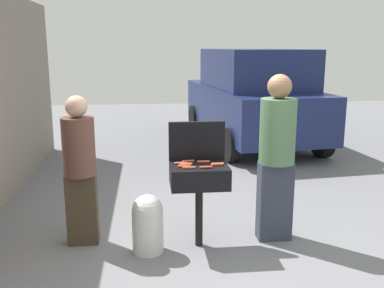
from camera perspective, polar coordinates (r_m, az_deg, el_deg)
ground_plane at (r=4.53m, az=2.60°, el=-14.69°), size 24.00×24.00×0.00m
bbq_grill at (r=4.50m, az=0.94°, el=-4.56°), size 0.60×0.44×0.88m
grill_lid_open at (r=4.63m, az=0.63°, el=0.39°), size 0.60×0.05×0.42m
hot_dog_0 at (r=4.39m, az=-1.06°, el=-2.94°), size 0.13×0.04×0.03m
hot_dog_1 at (r=4.58m, az=-0.52°, el=-2.26°), size 0.13×0.04×0.03m
hot_dog_2 at (r=4.56m, az=1.50°, el=-2.33°), size 0.13×0.03×0.03m
hot_dog_3 at (r=4.49m, az=3.37°, el=-2.62°), size 0.13×0.04×0.03m
hot_dog_4 at (r=4.36m, az=1.85°, el=-3.07°), size 0.13×0.04×0.03m
hot_dog_5 at (r=4.48m, az=-0.78°, el=-2.62°), size 0.13×0.03×0.03m
hot_dog_6 at (r=4.51m, az=-1.52°, el=-2.52°), size 0.13×0.03×0.03m
hot_dog_7 at (r=4.34m, az=-0.41°, el=-3.12°), size 0.13×0.03×0.03m
hot_dog_8 at (r=4.44m, az=-0.89°, el=-2.77°), size 0.13×0.03×0.03m
hot_dog_9 at (r=4.45m, az=3.30°, el=-2.73°), size 0.13×0.03×0.03m
propane_tank at (r=4.53m, az=-5.84°, el=-10.22°), size 0.32×0.32×0.62m
person_left at (r=4.67m, az=-14.53°, el=-2.76°), size 0.34×0.34×1.60m
person_right at (r=4.70m, az=11.07°, el=-1.10°), size 0.38×0.38×1.81m
parked_minivan at (r=9.50m, az=7.93°, el=6.23°), size 2.41×4.58×2.02m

